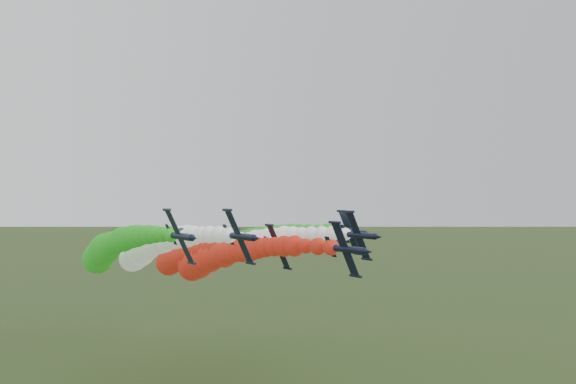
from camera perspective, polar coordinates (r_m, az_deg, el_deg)
name	(u,v)px	position (r m, az deg, el deg)	size (l,w,h in m)	color
jet_lead	(213,259)	(148.31, -7.66, -6.79)	(15.78, 89.46, 20.51)	black
jet_inner_left	(146,250)	(151.16, -14.22, -5.76)	(15.29, 88.97, 20.02)	black
jet_inner_right	(232,249)	(160.91, -5.75, -5.79)	(15.78, 89.46, 20.51)	black
jet_outer_left	(107,250)	(153.97, -17.93, -5.65)	(15.82, 89.50, 20.56)	black
jet_outer_right	(237,246)	(171.16, -5.25, -5.45)	(16.00, 89.68, 20.73)	black
jet_trail	(184,256)	(172.13, -10.51, -6.42)	(15.79, 89.47, 20.53)	black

